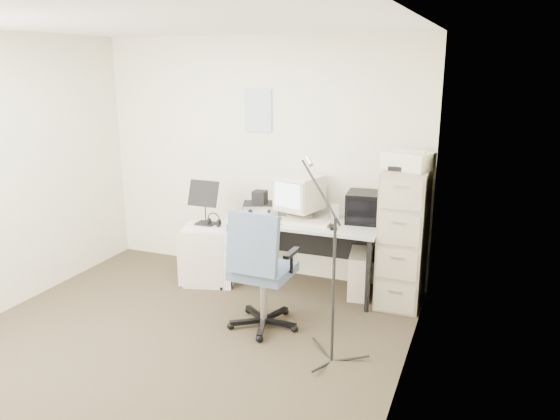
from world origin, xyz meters
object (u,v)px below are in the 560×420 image
(office_chair, at_px, (263,268))
(filing_cabinet, at_px, (403,238))
(desk, at_px, (306,255))
(side_cart, at_px, (210,254))

(office_chair, bearing_deg, filing_cabinet, 44.48)
(desk, xyz_separation_m, side_cart, (-0.98, -0.20, -0.06))
(desk, distance_m, side_cart, 1.00)
(desk, bearing_deg, office_chair, -94.69)
(office_chair, height_order, side_cart, office_chair)
(desk, bearing_deg, filing_cabinet, 1.81)
(filing_cabinet, relative_size, side_cart, 2.11)
(filing_cabinet, xyz_separation_m, office_chair, (-1.02, -0.94, -0.11))
(filing_cabinet, height_order, desk, filing_cabinet)
(office_chair, xyz_separation_m, side_cart, (-0.90, 0.70, -0.23))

